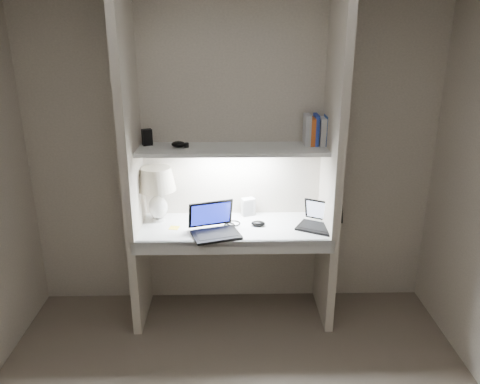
{
  "coord_description": "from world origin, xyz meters",
  "views": [
    {
      "loc": [
        -0.02,
        -2.05,
        2.21
      ],
      "look_at": [
        0.05,
        1.05,
        1.11
      ],
      "focal_mm": 35.0,
      "sensor_mm": 36.0,
      "label": 1
    }
  ],
  "objects_px": {
    "laptop_main": "(214,227)",
    "speaker": "(248,207)",
    "laptop_netbook": "(320,222)",
    "table_lamp": "(157,185)",
    "book_row": "(318,130)"
  },
  "relations": [
    {
      "from": "speaker",
      "to": "table_lamp",
      "type": "bearing_deg",
      "value": 166.92
    },
    {
      "from": "book_row",
      "to": "laptop_netbook",
      "type": "bearing_deg",
      "value": -85.77
    },
    {
      "from": "table_lamp",
      "to": "book_row",
      "type": "xyz_separation_m",
      "value": [
        1.23,
        0.04,
        0.41
      ]
    },
    {
      "from": "book_row",
      "to": "table_lamp",
      "type": "bearing_deg",
      "value": -178.08
    },
    {
      "from": "table_lamp",
      "to": "laptop_main",
      "type": "height_order",
      "value": "table_lamp"
    },
    {
      "from": "speaker",
      "to": "book_row",
      "type": "relative_size",
      "value": 0.61
    },
    {
      "from": "laptop_main",
      "to": "book_row",
      "type": "xyz_separation_m",
      "value": [
        0.79,
        0.3,
        0.65
      ]
    },
    {
      "from": "table_lamp",
      "to": "laptop_netbook",
      "type": "xyz_separation_m",
      "value": [
        1.24,
        -0.16,
        -0.25
      ]
    },
    {
      "from": "laptop_main",
      "to": "speaker",
      "type": "relative_size",
      "value": 2.88
    },
    {
      "from": "laptop_netbook",
      "to": "speaker",
      "type": "height_order",
      "value": "laptop_netbook"
    },
    {
      "from": "laptop_netbook",
      "to": "laptop_main",
      "type": "bearing_deg",
      "value": -144.94
    },
    {
      "from": "laptop_netbook",
      "to": "speaker",
      "type": "relative_size",
      "value": 2.71
    },
    {
      "from": "laptop_main",
      "to": "book_row",
      "type": "height_order",
      "value": "book_row"
    },
    {
      "from": "laptop_main",
      "to": "table_lamp",
      "type": "bearing_deg",
      "value": 132.07
    },
    {
      "from": "laptop_netbook",
      "to": "speaker",
      "type": "bearing_deg",
      "value": -177.11
    }
  ]
}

